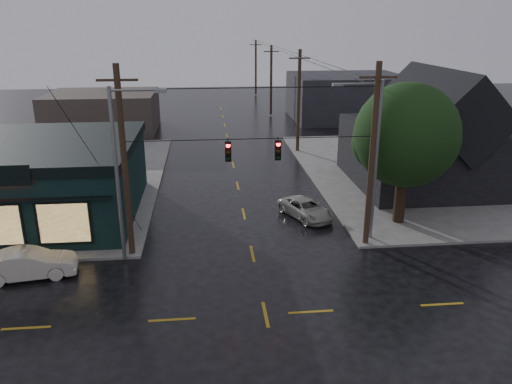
{
  "coord_description": "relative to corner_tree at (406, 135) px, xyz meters",
  "views": [
    {
      "loc": [
        -2.31,
        -18.58,
        12.02
      ],
      "look_at": [
        0.14,
        5.41,
        3.77
      ],
      "focal_mm": 35.0,
      "sensor_mm": 36.0,
      "label": 1
    }
  ],
  "objects": [
    {
      "name": "pizza_shop",
      "position": [
        -24.53,
        3.54,
        -3.07
      ],
      "size": [
        16.3,
        12.34,
        4.9
      ],
      "color": "black",
      "rests_on": "ground"
    },
    {
      "name": "streetlight_nw",
      "position": [
        -16.33,
        -3.61,
        -5.63
      ],
      "size": [
        5.4,
        0.3,
        9.15
      ],
      "primitive_type": null,
      "color": "gray",
      "rests_on": "ground"
    },
    {
      "name": "utility_pole_far_b",
      "position": [
        -3.03,
        38.59,
        -5.63
      ],
      "size": [
        2.0,
        0.32,
        9.15
      ],
      "primitive_type": null,
      "color": "black",
      "rests_on": "ground"
    },
    {
      "name": "ne_building",
      "position": [
        5.47,
        7.59,
        -1.16
      ],
      "size": [
        12.6,
        11.6,
        8.75
      ],
      "color": "black",
      "rests_on": "ground"
    },
    {
      "name": "sedan_cream",
      "position": [
        -20.72,
        -4.94,
        -4.89
      ],
      "size": [
        4.67,
        2.27,
        1.47
      ],
      "primitive_type": "imported",
      "rotation": [
        0.0,
        0.0,
        1.74
      ],
      "color": "beige",
      "rests_on": "ground"
    },
    {
      "name": "sidewalk_ne",
      "position": [
        10.47,
        10.59,
        -5.55
      ],
      "size": [
        28.0,
        28.0,
        0.15
      ],
      "primitive_type": "cube",
      "color": "#63605C",
      "rests_on": "ground"
    },
    {
      "name": "suv_silver",
      "position": [
        -5.56,
        1.59,
        -5.03
      ],
      "size": [
        3.54,
        4.69,
        1.18
      ],
      "primitive_type": "imported",
      "rotation": [
        0.0,
        0.0,
        0.42
      ],
      "color": "#A09E94",
      "rests_on": "ground"
    },
    {
      "name": "utility_pole_far_c",
      "position": [
        -3.03,
        58.59,
        -5.63
      ],
      "size": [
        2.0,
        0.32,
        9.15
      ],
      "primitive_type": null,
      "color": "black",
      "rests_on": "ground"
    },
    {
      "name": "streetlight_ne",
      "position": [
        -2.53,
        -2.21,
        -5.63
      ],
      "size": [
        5.4,
        0.3,
        9.15
      ],
      "primitive_type": null,
      "color": "gray",
      "rests_on": "ground"
    },
    {
      "name": "bg_building_east",
      "position": [
        6.47,
        35.59,
        -2.83
      ],
      "size": [
        14.0,
        12.0,
        5.6
      ],
      "primitive_type": "cube",
      "color": "black",
      "rests_on": "ground"
    },
    {
      "name": "utility_pole_ne",
      "position": [
        -3.03,
        -2.91,
        -5.63
      ],
      "size": [
        2.0,
        0.32,
        10.15
      ],
      "primitive_type": null,
      "color": "black",
      "rests_on": "ground"
    },
    {
      "name": "utility_pole_nw",
      "position": [
        -16.03,
        -2.91,
        -5.63
      ],
      "size": [
        2.0,
        0.32,
        10.15
      ],
      "primitive_type": null,
      "color": "black",
      "rests_on": "ground"
    },
    {
      "name": "utility_pole_far_a",
      "position": [
        -3.03,
        18.59,
        -5.63
      ],
      "size": [
        2.0,
        0.32,
        9.65
      ],
      "primitive_type": null,
      "color": "black",
      "rests_on": "ground"
    },
    {
      "name": "bg_building_west",
      "position": [
        -23.53,
        30.59,
        -3.43
      ],
      "size": [
        12.0,
        10.0,
        4.4
      ],
      "primitive_type": "cube",
      "color": "#3C332B",
      "rests_on": "ground"
    },
    {
      "name": "span_signal_assembly",
      "position": [
        -9.43,
        -2.91,
        0.07
      ],
      "size": [
        13.0,
        0.48,
        1.23
      ],
      "color": "black",
      "rests_on": "ground"
    },
    {
      "name": "ground_plane",
      "position": [
        -9.53,
        -9.41,
        -5.63
      ],
      "size": [
        160.0,
        160.0,
        0.0
      ],
      "primitive_type": "plane",
      "color": "black"
    },
    {
      "name": "corner_tree",
      "position": [
        0.0,
        0.0,
        0.0
      ],
      "size": [
        6.26,
        6.26,
        8.63
      ],
      "color": "black",
      "rests_on": "ground"
    }
  ]
}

